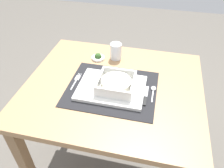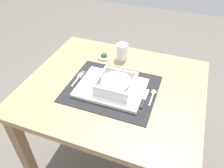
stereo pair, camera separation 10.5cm
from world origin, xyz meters
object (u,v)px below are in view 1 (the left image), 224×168
at_px(fork, 76,80).
at_px(butter_knife, 146,97).
at_px(condiment_saucer, 98,57).
at_px(dining_table, 113,102).
at_px(porridge_bowl, 116,84).
at_px(drinking_glass, 116,52).
at_px(spoon, 153,90).

xyz_separation_m(fork, butter_knife, (0.35, -0.05, 0.00)).
height_order(fork, condiment_saucer, condiment_saucer).
bearing_deg(dining_table, condiment_saucer, 122.88).
relative_size(porridge_bowl, butter_knife, 1.28).
bearing_deg(porridge_bowl, dining_table, 122.92).
height_order(porridge_bowl, fork, porridge_bowl).
bearing_deg(drinking_glass, condiment_saucer, -163.19).
relative_size(dining_table, porridge_bowl, 5.12).
height_order(porridge_bowl, condiment_saucer, porridge_bowl).
distance_m(dining_table, condiment_saucer, 0.28).
xyz_separation_m(fork, drinking_glass, (0.15, 0.25, 0.03)).
relative_size(dining_table, spoon, 7.77).
bearing_deg(drinking_glass, fork, -121.00).
bearing_deg(condiment_saucer, fork, -103.36).
bearing_deg(butter_knife, porridge_bowl, 169.60).
bearing_deg(fork, drinking_glass, 57.47).
relative_size(porridge_bowl, condiment_saucer, 2.28).
height_order(porridge_bowl, spoon, porridge_bowl).
height_order(spoon, drinking_glass, drinking_glass).
bearing_deg(butter_knife, fork, 170.44).
distance_m(porridge_bowl, butter_knife, 0.15).
xyz_separation_m(fork, spoon, (0.38, 0.01, 0.00)).
xyz_separation_m(porridge_bowl, condiment_saucer, (-0.16, 0.24, -0.03)).
xyz_separation_m(dining_table, condiment_saucer, (-0.13, 0.21, 0.13)).
bearing_deg(porridge_bowl, butter_knife, -8.23).
relative_size(dining_table, drinking_glass, 9.39).
xyz_separation_m(porridge_bowl, butter_knife, (0.14, -0.02, -0.04)).
relative_size(spoon, condiment_saucer, 1.51).
height_order(drinking_glass, condiment_saucer, drinking_glass).
bearing_deg(fork, dining_table, 1.62).
bearing_deg(spoon, butter_knife, -117.48).
bearing_deg(fork, condiment_saucer, 75.11).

